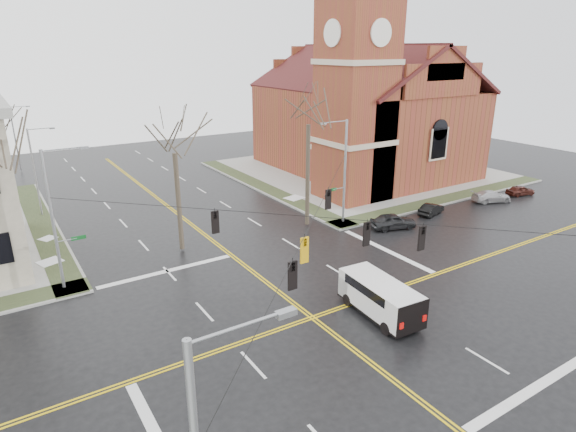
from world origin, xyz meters
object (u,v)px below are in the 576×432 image
parked_car_d (520,190)px  tree_nw_far (2,154)px  cargo_van (378,294)px  tree_ne (308,117)px  streetlight_north_a (36,169)px  streetlight_north_b (16,136)px  signal_pole_nw (55,217)px  parked_car_a (393,221)px  signal_pole_ne (343,169)px  church (362,104)px  tree_nw_near (174,146)px  parked_car_c (491,196)px  parked_car_b (431,209)px

parked_car_d → tree_nw_far: tree_nw_far is taller
cargo_van → tree_ne: (4.97, 14.32, 8.15)m
streetlight_north_a → parked_car_d: (43.33, -19.91, -3.93)m
parked_car_d → streetlight_north_b: bearing=60.0°
signal_pole_nw → parked_car_a: size_ratio=2.26×
signal_pole_ne → tree_nw_far: (-24.74, 2.16, 3.76)m
church → parked_car_d: bearing=-64.7°
streetlight_north_b → tree_nw_near: 35.67m
signal_pole_ne → tree_ne: tree_ne is taller
parked_car_c → parked_car_d: (4.62, -0.20, -0.04)m
streetlight_north_a → parked_car_a: bearing=-38.6°
parked_car_a → tree_nw_near: bearing=89.8°
parked_car_c → streetlight_north_b: bearing=64.5°
streetlight_north_b → tree_nw_near: size_ratio=0.72×
tree_nw_far → church: bearing=16.2°
church → signal_pole_ne: size_ratio=3.06×
tree_nw_near → signal_pole_nw: bearing=-167.4°
parked_car_d → tree_nw_near: size_ratio=0.28×
streetlight_north_a → parked_car_a: streetlight_north_a is taller
streetlight_north_a → streetlight_north_b: same height
parked_car_b → tree_ne: 14.98m
tree_nw_near → parked_car_b: bearing=-11.3°
signal_pole_ne → signal_pole_nw: bearing=180.0°
streetlight_north_a → parked_car_d: bearing=-24.7°
cargo_van → parked_car_b: (16.42, 10.48, -0.71)m
signal_pole_ne → parked_car_a: size_ratio=2.26×
parked_car_a → tree_ne: (-5.79, 4.61, 8.71)m
parked_car_c → church: bearing=31.5°
parked_car_a → tree_nw_far: size_ratio=0.33×
parked_car_a → tree_nw_near: 19.30m
parked_car_b → tree_nw_near: (-22.67, 4.53, 7.56)m
tree_nw_far → tree_ne: 21.91m
parked_car_a → parked_car_b: bearing=-65.2°
streetlight_north_b → parked_car_b: (30.56, -39.13, -3.94)m
tree_ne → parked_car_a: bearing=-38.5°
streetlight_north_a → church: bearing=-5.2°
streetlight_north_a → tree_nw_near: 16.98m
parked_car_d → tree_nw_near: (-35.44, 5.32, 7.56)m
streetlight_north_b → signal_pole_ne: bearing=-58.9°
parked_car_c → parked_car_d: bearing=-72.3°
signal_pole_ne → parked_car_d: bearing=-9.1°
streetlight_north_a → cargo_van: streetlight_north_a is taller
parked_car_b → tree_nw_far: bearing=66.6°
signal_pole_ne → tree_ne: bearing=157.1°
streetlight_north_b → parked_car_c: streetlight_north_b is taller
church → cargo_van: size_ratio=4.84×
signal_pole_ne → cargo_van: 15.72m
parked_car_a → streetlight_north_a: bearing=68.5°
signal_pole_ne → parked_car_a: 6.19m
church → tree_nw_near: (-27.53, -11.38, -0.34)m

